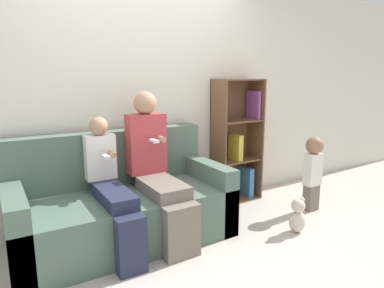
{
  "coord_description": "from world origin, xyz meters",
  "views": [
    {
      "loc": [
        -1.34,
        -2.26,
        1.48
      ],
      "look_at": [
        0.39,
        0.61,
        0.8
      ],
      "focal_mm": 32.0,
      "sensor_mm": 36.0,
      "label": 1
    }
  ],
  "objects_px": {
    "couch": "(122,206)",
    "child_seated": "(112,189)",
    "toddler_standing": "(313,168)",
    "bookshelf": "(236,143)",
    "teddy_bear": "(298,216)",
    "adult_seated": "(157,165)"
  },
  "relations": [
    {
      "from": "couch",
      "to": "toddler_standing",
      "type": "bearing_deg",
      "value": -11.79
    },
    {
      "from": "couch",
      "to": "child_seated",
      "type": "height_order",
      "value": "child_seated"
    },
    {
      "from": "child_seated",
      "to": "toddler_standing",
      "type": "relative_size",
      "value": 1.36
    },
    {
      "from": "bookshelf",
      "to": "child_seated",
      "type": "bearing_deg",
      "value": -163.44
    },
    {
      "from": "couch",
      "to": "child_seated",
      "type": "xyz_separation_m",
      "value": [
        -0.14,
        -0.18,
        0.24
      ]
    },
    {
      "from": "couch",
      "to": "child_seated",
      "type": "relative_size",
      "value": 1.68
    },
    {
      "from": "toddler_standing",
      "to": "bookshelf",
      "type": "height_order",
      "value": "bookshelf"
    },
    {
      "from": "child_seated",
      "to": "teddy_bear",
      "type": "relative_size",
      "value": 3.28
    },
    {
      "from": "toddler_standing",
      "to": "teddy_bear",
      "type": "height_order",
      "value": "toddler_standing"
    },
    {
      "from": "toddler_standing",
      "to": "teddy_bear",
      "type": "bearing_deg",
      "value": -150.93
    },
    {
      "from": "couch",
      "to": "teddy_bear",
      "type": "bearing_deg",
      "value": -26.36
    },
    {
      "from": "toddler_standing",
      "to": "teddy_bear",
      "type": "distance_m",
      "value": 0.71
    },
    {
      "from": "couch",
      "to": "bookshelf",
      "type": "distance_m",
      "value": 1.62
    },
    {
      "from": "adult_seated",
      "to": "toddler_standing",
      "type": "height_order",
      "value": "adult_seated"
    },
    {
      "from": "couch",
      "to": "bookshelf",
      "type": "bearing_deg",
      "value": 11.82
    },
    {
      "from": "couch",
      "to": "teddy_bear",
      "type": "height_order",
      "value": "couch"
    },
    {
      "from": "teddy_bear",
      "to": "child_seated",
      "type": "bearing_deg",
      "value": 161.01
    },
    {
      "from": "child_seated",
      "to": "bookshelf",
      "type": "height_order",
      "value": "bookshelf"
    },
    {
      "from": "toddler_standing",
      "to": "couch",
      "type": "bearing_deg",
      "value": 168.21
    },
    {
      "from": "teddy_bear",
      "to": "couch",
      "type": "bearing_deg",
      "value": 153.64
    },
    {
      "from": "couch",
      "to": "bookshelf",
      "type": "xyz_separation_m",
      "value": [
        1.55,
        0.32,
        0.36
      ]
    },
    {
      "from": "child_seated",
      "to": "toddler_standing",
      "type": "xyz_separation_m",
      "value": [
        2.16,
        -0.25,
        -0.08
      ]
    }
  ]
}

